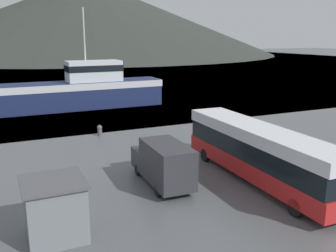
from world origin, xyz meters
The scene contains 8 objects.
water_surface centered at (0.00, 142.89, 0.00)m, with size 240.00×240.00×0.00m, color slate.
hill_backdrop centered at (26.95, 178.70, 17.68)m, with size 178.71×178.71×35.36m, color #2D332D.
tour_bus centered at (-2.54, 7.69, 1.87)m, with size 2.74×12.95×3.33m.
delivery_van centered at (-7.92, 9.56, 1.37)m, with size 2.19×5.73×2.61m.
fishing_boat centered at (-7.09, 35.85, 2.24)m, with size 20.35×4.55×11.77m.
storage_bin centered at (1.29, 8.04, 0.62)m, with size 1.09×1.36×1.22m.
dock_kiosk centered at (-14.54, 6.13, 1.32)m, with size 2.64×2.78×2.61m.
mooring_bollard centered at (-8.45, 22.07, 0.51)m, with size 0.45×0.45×0.95m.
Camera 1 is at (-16.31, -9.32, 8.54)m, focal length 40.00 mm.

